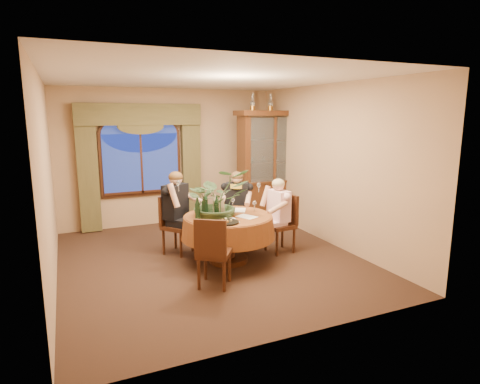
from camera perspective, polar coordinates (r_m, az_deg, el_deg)
name	(u,v)px	position (r m, az deg, el deg)	size (l,w,h in m)	color
floor	(211,259)	(6.52, -4.21, -9.50)	(5.00, 5.00, 0.00)	black
wall_back	(170,157)	(8.56, -9.98, 4.91)	(4.50, 4.50, 0.00)	tan
wall_right	(330,165)	(7.23, 12.71, 3.73)	(5.00, 5.00, 0.00)	tan
ceiling	(208,78)	(6.13, -4.59, 15.83)	(5.00, 5.00, 0.00)	white
window	(141,164)	(8.38, -13.84, 3.95)	(1.62, 0.10, 1.32)	navy
arched_transom	(140,125)	(8.32, -14.09, 9.28)	(1.60, 0.06, 0.44)	navy
drapery_left	(88,173)	(8.23, -20.82, 2.59)	(0.38, 0.14, 2.32)	#494423
drapery_right	(191,167)	(8.58, -6.95, 3.53)	(0.38, 0.14, 2.32)	#494423
swag_valance	(140,114)	(8.24, -14.06, 10.66)	(2.45, 0.16, 0.42)	#494423
dining_table	(228,239)	(6.29, -1.68, -6.64)	(1.46, 1.46, 0.75)	maroon
china_cabinet	(270,167)	(8.58, 4.22, 3.58)	(1.45, 0.57, 2.36)	#3C1C0D
oil_lamp_left	(253,102)	(8.33, 1.80, 12.67)	(0.11, 0.11, 0.34)	#A5722D
oil_lamp_center	(270,102)	(8.52, 4.35, 12.61)	(0.11, 0.11, 0.34)	#A5722D
oil_lamp_right	(288,102)	(8.72, 6.79, 12.53)	(0.11, 0.11, 0.34)	#A5722D
chair_right	(280,224)	(6.74, 5.71, -4.56)	(0.42, 0.42, 0.96)	black
chair_back_right	(234,217)	(7.15, -0.80, -3.60)	(0.42, 0.42, 0.96)	black
chair_back	(178,225)	(6.72, -8.86, -4.67)	(0.42, 0.42, 0.96)	black
chair_front_left	(214,252)	(5.41, -3.69, -8.45)	(0.42, 0.42, 0.96)	black
person_pink	(279,215)	(6.73, 5.52, -3.31)	(0.45, 0.41, 1.24)	#F6C8D1
person_back	(176,212)	(6.73, -9.12, -2.85)	(0.49, 0.45, 1.37)	black
person_scarf	(237,207)	(7.15, -0.42, -2.18)	(0.47, 0.43, 1.30)	black
stoneware_vase	(220,206)	(6.23, -2.81, -1.93)	(0.15, 0.15, 0.27)	#8F755B
centerpiece_plant	(217,175)	(6.10, -3.35, 2.40)	(0.97, 1.08, 0.84)	#334E2D
olive_bowl	(230,214)	(6.15, -1.41, -3.20)	(0.15, 0.15, 0.05)	#465227
cheese_platter	(226,222)	(5.75, -1.96, -4.31)	(0.36, 0.36, 0.02)	black
wine_bottle_0	(206,204)	(6.23, -4.91, -1.70)	(0.07, 0.07, 0.33)	black
wine_bottle_1	(204,207)	(6.01, -5.14, -2.17)	(0.07, 0.07, 0.33)	black
wine_bottle_2	(217,207)	(6.01, -3.34, -2.15)	(0.07, 0.07, 0.33)	black
wine_bottle_3	(197,206)	(6.07, -6.06, -2.05)	(0.07, 0.07, 0.33)	tan
wine_bottle_4	(215,205)	(6.12, -3.55, -1.92)	(0.07, 0.07, 0.33)	tan
wine_bottle_5	(197,209)	(5.91, -6.08, -2.43)	(0.07, 0.07, 0.33)	black
tasting_paper_0	(247,217)	(6.09, 0.97, -3.53)	(0.21, 0.30, 0.00)	white
tasting_paper_1	(239,210)	(6.50, -0.16, -2.58)	(0.21, 0.30, 0.00)	white
tasting_paper_2	(230,221)	(5.87, -1.42, -4.08)	(0.21, 0.30, 0.00)	white
wine_glass_person_pink	(254,206)	(6.41, 2.07, -1.99)	(0.07, 0.07, 0.18)	silver
wine_glass_person_back	(202,206)	(6.41, -5.49, -2.04)	(0.07, 0.07, 0.18)	silver
wine_glass_person_scarf	(233,203)	(6.63, -1.02, -1.55)	(0.07, 0.07, 0.18)	silver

